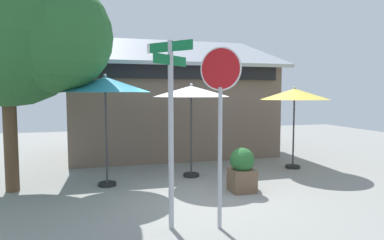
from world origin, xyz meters
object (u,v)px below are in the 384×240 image
at_px(patio_umbrella_ivory_center, 191,92).
at_px(street_sign_post, 171,116).
at_px(sidewalk_planter, 242,169).
at_px(shade_tree, 15,23).
at_px(patio_umbrella_mustard_right, 294,95).
at_px(stop_sign, 220,105).
at_px(patio_umbrella_teal_left, 105,86).

bearing_deg(patio_umbrella_ivory_center, street_sign_post, -110.59).
distance_m(street_sign_post, sidewalk_planter, 2.96).
height_order(street_sign_post, shade_tree, shade_tree).
xyz_separation_m(patio_umbrella_mustard_right, shade_tree, (-7.48, -0.51, 1.63)).
distance_m(patio_umbrella_mustard_right, sidewalk_planter, 3.56).
bearing_deg(sidewalk_planter, stop_sign, -123.45).
bearing_deg(patio_umbrella_ivory_center, patio_umbrella_mustard_right, 3.12).
xyz_separation_m(stop_sign, patio_umbrella_ivory_center, (0.45, 3.53, 0.23)).
xyz_separation_m(patio_umbrella_teal_left, patio_umbrella_mustard_right, (5.55, 0.53, -0.24)).
bearing_deg(patio_umbrella_mustard_right, shade_tree, -176.08).
height_order(patio_umbrella_ivory_center, shade_tree, shade_tree).
bearing_deg(stop_sign, street_sign_post, 164.93).
distance_m(patio_umbrella_ivory_center, sidewalk_planter, 2.58).
height_order(patio_umbrella_mustard_right, shade_tree, shade_tree).
height_order(street_sign_post, sidewalk_planter, street_sign_post).
xyz_separation_m(patio_umbrella_teal_left, shade_tree, (-1.93, 0.01, 1.39)).
bearing_deg(patio_umbrella_teal_left, sidewalk_planter, -23.53).
bearing_deg(stop_sign, patio_umbrella_teal_left, 119.64).
distance_m(patio_umbrella_teal_left, shade_tree, 2.38).
relative_size(shade_tree, sidewalk_planter, 5.75).
bearing_deg(shade_tree, patio_umbrella_ivory_center, 4.55).
bearing_deg(patio_umbrella_teal_left, street_sign_post, -71.11).
height_order(street_sign_post, stop_sign, street_sign_post).
bearing_deg(patio_umbrella_ivory_center, stop_sign, -97.27).
relative_size(street_sign_post, shade_tree, 0.53).
xyz_separation_m(street_sign_post, patio_umbrella_ivory_center, (1.25, 3.32, 0.40)).
relative_size(stop_sign, patio_umbrella_mustard_right, 1.22).
bearing_deg(sidewalk_planter, patio_umbrella_mustard_right, 36.37).
distance_m(patio_umbrella_ivory_center, patio_umbrella_mustard_right, 3.30).
height_order(patio_umbrella_ivory_center, sidewalk_planter, patio_umbrella_ivory_center).
distance_m(patio_umbrella_teal_left, sidewalk_planter, 3.85).
bearing_deg(shade_tree, street_sign_post, -45.36).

